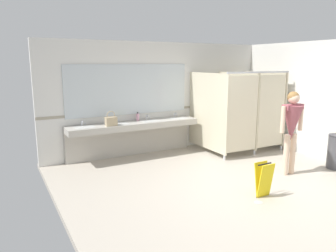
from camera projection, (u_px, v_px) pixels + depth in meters
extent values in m
cube|color=#B2A899|center=(241.00, 189.00, 5.78)|extent=(6.14, 6.39, 0.10)
cube|color=silver|center=(164.00, 97.00, 8.05)|extent=(6.14, 0.12, 2.69)
cube|color=#9E937F|center=(166.00, 109.00, 8.05)|extent=(6.14, 0.01, 0.06)
cube|color=#B2ADA3|center=(135.00, 125.00, 7.40)|extent=(3.11, 0.55, 0.14)
cube|color=#B2ADA3|center=(131.00, 141.00, 7.69)|extent=(3.11, 0.08, 0.70)
cube|color=beige|center=(85.00, 130.00, 6.82)|extent=(0.42, 0.30, 0.11)
cylinder|color=silver|center=(82.00, 123.00, 6.99)|extent=(0.04, 0.04, 0.11)
cylinder|color=silver|center=(82.00, 122.00, 6.93)|extent=(0.03, 0.11, 0.03)
sphere|color=silver|center=(85.00, 124.00, 7.03)|extent=(0.04, 0.04, 0.04)
cube|color=beige|center=(119.00, 126.00, 7.19)|extent=(0.42, 0.30, 0.11)
cylinder|color=silver|center=(116.00, 120.00, 7.35)|extent=(0.04, 0.04, 0.11)
cylinder|color=silver|center=(117.00, 119.00, 7.30)|extent=(0.03, 0.11, 0.03)
sphere|color=silver|center=(119.00, 121.00, 7.40)|extent=(0.04, 0.04, 0.04)
cube|color=beige|center=(150.00, 123.00, 7.56)|extent=(0.42, 0.30, 0.11)
cylinder|color=silver|center=(147.00, 117.00, 7.72)|extent=(0.04, 0.04, 0.11)
cylinder|color=silver|center=(148.00, 116.00, 7.66)|extent=(0.03, 0.11, 0.03)
sphere|color=silver|center=(149.00, 118.00, 7.77)|extent=(0.04, 0.04, 0.04)
cube|color=beige|center=(179.00, 120.00, 7.92)|extent=(0.42, 0.30, 0.11)
cylinder|color=silver|center=(174.00, 115.00, 8.09)|extent=(0.04, 0.04, 0.11)
cylinder|color=silver|center=(176.00, 113.00, 8.03)|extent=(0.03, 0.11, 0.03)
sphere|color=silver|center=(177.00, 116.00, 8.13)|extent=(0.04, 0.04, 0.04)
cube|color=silver|center=(129.00, 90.00, 7.49)|extent=(3.01, 0.02, 1.17)
cube|color=beige|center=(207.00, 111.00, 7.72)|extent=(0.03, 1.54, 1.84)
cylinder|color=silver|center=(224.00, 158.00, 7.30)|extent=(0.05, 0.05, 0.12)
cube|color=beige|center=(237.00, 109.00, 8.15)|extent=(0.03, 1.54, 1.84)
cylinder|color=silver|center=(254.00, 152.00, 7.73)|extent=(0.05, 0.05, 0.12)
cube|color=beige|center=(263.00, 106.00, 8.58)|extent=(0.03, 1.54, 1.84)
cylinder|color=silver|center=(281.00, 148.00, 8.16)|extent=(0.05, 0.05, 0.12)
cube|color=beige|center=(243.00, 114.00, 7.30)|extent=(0.83, 0.06, 1.74)
cube|color=beige|center=(271.00, 111.00, 7.73)|extent=(0.83, 0.03, 1.74)
cube|color=#B7BABF|center=(260.00, 72.00, 7.33)|extent=(1.88, 0.04, 0.04)
cylinder|color=beige|center=(292.00, 154.00, 6.38)|extent=(0.11, 0.11, 0.81)
cylinder|color=beige|center=(286.00, 155.00, 6.30)|extent=(0.11, 0.11, 0.81)
cone|color=#994C56|center=(292.00, 123.00, 6.22)|extent=(0.40, 0.40, 0.70)
cube|color=#994C56|center=(293.00, 107.00, 6.15)|extent=(0.44, 0.16, 0.10)
cylinder|color=beige|center=(301.00, 118.00, 6.32)|extent=(0.08, 0.08, 0.52)
cylinder|color=beige|center=(283.00, 120.00, 6.08)|extent=(0.08, 0.08, 0.52)
sphere|color=beige|center=(294.00, 98.00, 6.12)|extent=(0.22, 0.22, 0.22)
sphere|color=olive|center=(293.00, 97.00, 6.13)|extent=(0.22, 0.22, 0.22)
cube|color=tan|center=(111.00, 121.00, 6.96)|extent=(0.24, 0.15, 0.19)
torus|color=tan|center=(111.00, 115.00, 6.94)|extent=(0.19, 0.02, 0.19)
cylinder|color=#D899B2|center=(138.00, 117.00, 7.58)|extent=(0.07, 0.07, 0.17)
cylinder|color=black|center=(138.00, 113.00, 7.56)|extent=(0.03, 0.03, 0.04)
cylinder|color=white|center=(116.00, 122.00, 7.10)|extent=(0.07, 0.07, 0.11)
cube|color=yellow|center=(266.00, 181.00, 5.24)|extent=(0.28, 0.10, 0.58)
cube|color=yellow|center=(262.00, 179.00, 5.32)|extent=(0.28, 0.10, 0.58)
cylinder|color=black|center=(265.00, 164.00, 5.23)|extent=(0.28, 0.02, 0.02)
cylinder|color=#B7BABF|center=(258.00, 202.00, 5.11)|extent=(0.14, 0.14, 0.01)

